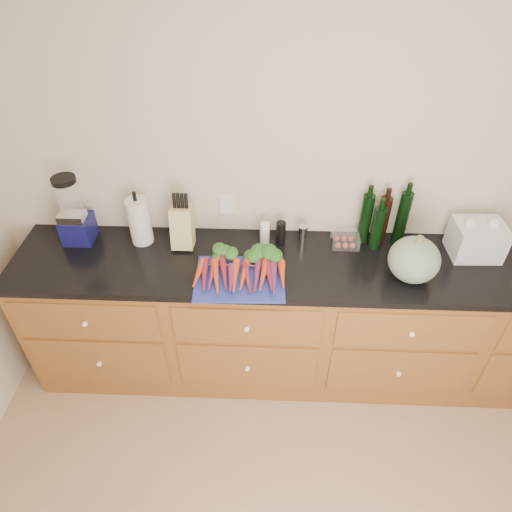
{
  "coord_description": "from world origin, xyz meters",
  "views": [
    {
      "loc": [
        -0.33,
        -0.68,
        2.64
      ],
      "look_at": [
        -0.41,
        1.2,
        1.06
      ],
      "focal_mm": 32.0,
      "sensor_mm": 36.0,
      "label": 1
    }
  ],
  "objects_px": {
    "carrots": "(240,269)",
    "squash": "(414,260)",
    "cutting_board": "(240,279)",
    "blender_appliance": "(74,214)",
    "paper_towel": "(139,221)",
    "tomato_box": "(345,240)",
    "knife_block": "(182,227)"
  },
  "relations": [
    {
      "from": "blender_appliance",
      "to": "paper_towel",
      "type": "distance_m",
      "value": 0.38
    },
    {
      "from": "cutting_board",
      "to": "carrots",
      "type": "distance_m",
      "value": 0.05
    },
    {
      "from": "tomato_box",
      "to": "squash",
      "type": "bearing_deg",
      "value": -39.76
    },
    {
      "from": "carrots",
      "to": "cutting_board",
      "type": "bearing_deg",
      "value": -90.0
    },
    {
      "from": "blender_appliance",
      "to": "squash",
      "type": "bearing_deg",
      "value": -7.69
    },
    {
      "from": "tomato_box",
      "to": "blender_appliance",
      "type": "bearing_deg",
      "value": -179.56
    },
    {
      "from": "squash",
      "to": "tomato_box",
      "type": "distance_m",
      "value": 0.43
    },
    {
      "from": "paper_towel",
      "to": "knife_block",
      "type": "xyz_separation_m",
      "value": [
        0.25,
        -0.02,
        -0.02
      ]
    },
    {
      "from": "tomato_box",
      "to": "carrots",
      "type": "bearing_deg",
      "value": -154.18
    },
    {
      "from": "carrots",
      "to": "blender_appliance",
      "type": "bearing_deg",
      "value": 164.14
    },
    {
      "from": "cutting_board",
      "to": "knife_block",
      "type": "height_order",
      "value": "knife_block"
    },
    {
      "from": "carrots",
      "to": "knife_block",
      "type": "bearing_deg",
      "value": 143.37
    },
    {
      "from": "carrots",
      "to": "knife_block",
      "type": "xyz_separation_m",
      "value": [
        -0.35,
        0.26,
        0.08
      ]
    },
    {
      "from": "paper_towel",
      "to": "tomato_box",
      "type": "bearing_deg",
      "value": 0.47
    },
    {
      "from": "carrots",
      "to": "knife_block",
      "type": "distance_m",
      "value": 0.45
    },
    {
      "from": "carrots",
      "to": "blender_appliance",
      "type": "relative_size",
      "value": 1.17
    },
    {
      "from": "knife_block",
      "to": "paper_towel",
      "type": "bearing_deg",
      "value": 175.49
    },
    {
      "from": "carrots",
      "to": "paper_towel",
      "type": "distance_m",
      "value": 0.68
    },
    {
      "from": "paper_towel",
      "to": "carrots",
      "type": "bearing_deg",
      "value": -24.94
    },
    {
      "from": "squash",
      "to": "paper_towel",
      "type": "xyz_separation_m",
      "value": [
        -1.53,
        0.26,
        0.02
      ]
    },
    {
      "from": "cutting_board",
      "to": "paper_towel",
      "type": "height_order",
      "value": "paper_towel"
    },
    {
      "from": "squash",
      "to": "blender_appliance",
      "type": "height_order",
      "value": "blender_appliance"
    },
    {
      "from": "blender_appliance",
      "to": "knife_block",
      "type": "height_order",
      "value": "blender_appliance"
    },
    {
      "from": "paper_towel",
      "to": "blender_appliance",
      "type": "bearing_deg",
      "value": -179.65
    },
    {
      "from": "squash",
      "to": "blender_appliance",
      "type": "relative_size",
      "value": 0.64
    },
    {
      "from": "cutting_board",
      "to": "carrots",
      "type": "height_order",
      "value": "carrots"
    },
    {
      "from": "carrots",
      "to": "knife_block",
      "type": "height_order",
      "value": "knife_block"
    },
    {
      "from": "knife_block",
      "to": "squash",
      "type": "bearing_deg",
      "value": -10.64
    },
    {
      "from": "carrots",
      "to": "squash",
      "type": "height_order",
      "value": "squash"
    },
    {
      "from": "cutting_board",
      "to": "knife_block",
      "type": "bearing_deg",
      "value": 139.54
    },
    {
      "from": "blender_appliance",
      "to": "tomato_box",
      "type": "distance_m",
      "value": 1.59
    },
    {
      "from": "carrots",
      "to": "paper_towel",
      "type": "height_order",
      "value": "paper_towel"
    }
  ]
}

